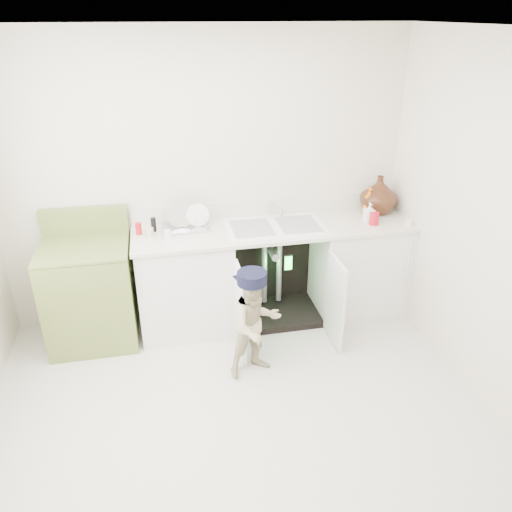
# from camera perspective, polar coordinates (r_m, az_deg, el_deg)

# --- Properties ---
(ground) EXTENTS (3.50, 3.50, 0.00)m
(ground) POSITION_cam_1_polar(r_m,az_deg,el_deg) (3.72, -2.08, -17.61)
(ground) COLOR beige
(ground) RESTS_ON ground
(room_shell) EXTENTS (6.00, 5.50, 1.26)m
(room_shell) POSITION_cam_1_polar(r_m,az_deg,el_deg) (2.99, -2.46, -0.07)
(room_shell) COLOR beige
(room_shell) RESTS_ON ground
(counter_run) EXTENTS (2.44, 1.02, 1.25)m
(counter_run) POSITION_cam_1_polar(r_m,az_deg,el_deg) (4.51, 2.55, -1.51)
(counter_run) COLOR silver
(counter_run) RESTS_ON ground
(avocado_stove) EXTENTS (0.71, 0.65, 1.10)m
(avocado_stove) POSITION_cam_1_polar(r_m,az_deg,el_deg) (4.42, -18.38, -3.88)
(avocado_stove) COLOR #5E7031
(avocado_stove) RESTS_ON ground
(repair_worker) EXTENTS (0.64, 0.64, 0.88)m
(repair_worker) POSITION_cam_1_polar(r_m,az_deg,el_deg) (3.81, -0.03, -7.66)
(repair_worker) COLOR tan
(repair_worker) RESTS_ON ground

